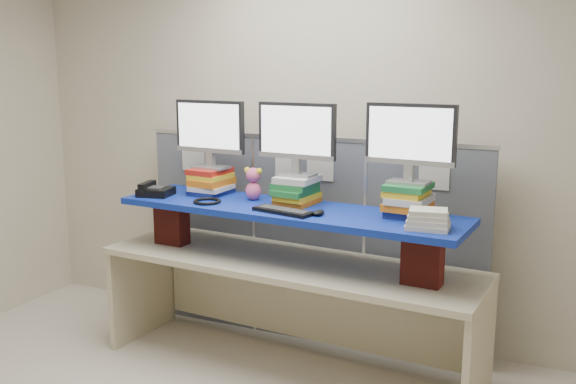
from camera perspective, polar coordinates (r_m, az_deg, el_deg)
The scene contains 18 objects.
room at distance 3.03m, azimuth -11.11°, elevation -0.89°, with size 5.00×4.00×2.80m.
cubicle_partition at distance 4.70m, azimuth 1.81°, elevation -4.23°, with size 2.60×0.06×1.53m.
desk at distance 4.26m, azimuth 0.00°, elevation -8.05°, with size 2.59×0.92×0.77m.
brick_pier_left at distance 4.62m, azimuth -10.29°, elevation -2.67°, with size 0.23×0.12×0.31m, color maroon.
brick_pier_right at distance 3.79m, azimuth 11.88°, elevation -5.83°, with size 0.23×0.12×0.31m, color maroon.
blue_board at distance 4.12m, azimuth 0.00°, elevation -1.65°, with size 2.31×0.58×0.04m, color navy.
book_stack_left at distance 4.55m, azimuth -6.86°, elevation 0.95°, with size 0.27×0.31×0.18m.
book_stack_center at distance 4.20m, azimuth 0.75°, elevation 0.20°, with size 0.27×0.33×0.19m.
book_stack_right at distance 3.92m, azimuth 10.60°, elevation -0.67°, with size 0.27×0.31×0.20m.
monitor_left at distance 4.50m, azimuth -6.97°, elevation 5.48°, with size 0.55×0.17×0.47m.
monitor_center at distance 4.15m, azimuth 0.76°, elevation 5.11°, with size 0.55×0.17×0.47m.
monitor_right at distance 3.85m, azimuth 10.81°, elevation 4.69°, with size 0.55×0.17×0.47m.
keyboard at distance 3.96m, azimuth -0.41°, elevation -1.69°, with size 0.42×0.22×0.03m.
mouse at distance 3.90m, azimuth 2.75°, elevation -1.84°, with size 0.06×0.11×0.03m, color black.
desk_phone at distance 4.57m, azimuth -11.76°, elevation 0.12°, with size 0.25×0.23×0.09m.
headset at distance 4.28m, azimuth -7.20°, elevation -0.83°, with size 0.18×0.18×0.02m, color black.
plush_toy at distance 4.32m, azimuth -3.10°, elevation 0.77°, with size 0.13×0.10×0.22m.
binder_stack at distance 3.65m, azimuth 12.35°, elevation -2.41°, with size 0.25×0.21×0.11m.
Camera 1 is at (1.73, -2.41, 2.03)m, focal length 40.00 mm.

